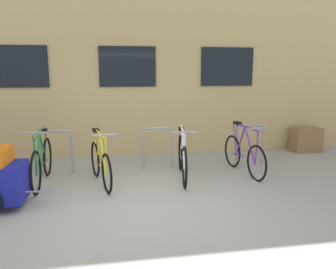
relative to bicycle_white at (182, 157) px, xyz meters
name	(u,v)px	position (x,y,z in m)	size (l,w,h in m)	color
ground_plane	(142,207)	(-0.90, -1.32, -0.40)	(42.00, 42.00, 0.00)	#9E998E
storefront_building	(122,34)	(-0.90, 4.62, 2.72)	(28.00, 5.50, 6.23)	tan
bike_rack	(108,146)	(-1.39, 0.58, 0.15)	(6.64, 0.05, 0.89)	gray
bicycle_white	(182,157)	(0.00, 0.00, 0.00)	(0.44, 1.81, 1.00)	black
bicycle_green	(42,162)	(-2.58, 0.09, 0.00)	(0.44, 1.82, 1.06)	black
bicycle_yellow	(100,163)	(-1.54, -0.09, -0.02)	(0.53, 1.65, 1.01)	black
bicycle_purple	(244,154)	(1.28, 0.09, -0.02)	(0.44, 1.67, 1.01)	black
planter_box	(306,140)	(3.52, 1.53, -0.10)	(0.70, 0.44, 0.60)	olive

